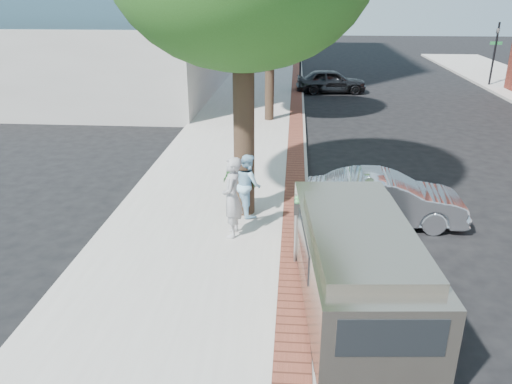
# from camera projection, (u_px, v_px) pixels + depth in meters

# --- Properties ---
(ground) EXTENTS (120.00, 120.00, 0.00)m
(ground) POSITION_uv_depth(u_px,v_px,m) (263.00, 253.00, 11.25)
(ground) COLOR black
(ground) RESTS_ON ground
(sidewalk) EXTENTS (5.00, 60.00, 0.15)m
(sidewalk) POSITION_uv_depth(u_px,v_px,m) (237.00, 146.00, 18.73)
(sidewalk) COLOR #9E9991
(sidewalk) RESTS_ON ground
(brick_strip) EXTENTS (0.60, 60.00, 0.01)m
(brick_strip) POSITION_uv_depth(u_px,v_px,m) (296.00, 145.00, 18.54)
(brick_strip) COLOR brown
(brick_strip) RESTS_ON sidewalk
(curb) EXTENTS (0.10, 60.00, 0.15)m
(curb) POSITION_uv_depth(u_px,v_px,m) (305.00, 148.00, 18.54)
(curb) COLOR gray
(curb) RESTS_ON ground
(office_base) EXTENTS (18.20, 22.20, 4.00)m
(office_base) POSITION_uv_depth(u_px,v_px,m) (82.00, 50.00, 31.78)
(office_base) COLOR gray
(office_base) RESTS_ON ground
(signal_near) EXTENTS (0.70, 0.15, 3.80)m
(signal_near) POSITION_uv_depth(u_px,v_px,m) (301.00, 48.00, 30.68)
(signal_near) COLOR black
(signal_near) RESTS_ON ground
(signal_far) EXTENTS (0.70, 0.15, 3.80)m
(signal_far) POSITION_uv_depth(u_px,v_px,m) (495.00, 49.00, 29.84)
(signal_far) COLOR black
(signal_far) RESTS_ON ground
(parking_meter) EXTENTS (0.12, 0.32, 1.47)m
(parking_meter) POSITION_uv_depth(u_px,v_px,m) (297.00, 216.00, 10.20)
(parking_meter) COLOR gray
(parking_meter) RESTS_ON sidewalk
(person_gray) EXTENTS (0.47, 0.71, 1.91)m
(person_gray) POSITION_uv_depth(u_px,v_px,m) (232.00, 197.00, 11.40)
(person_gray) COLOR #99999D
(person_gray) RESTS_ON sidewalk
(person_officer) EXTENTS (0.93, 1.00, 1.64)m
(person_officer) POSITION_uv_depth(u_px,v_px,m) (247.00, 184.00, 12.56)
(person_officer) COLOR #98CDEB
(person_officer) RESTS_ON sidewalk
(person_green) EXTENTS (1.00, 0.71, 1.57)m
(person_green) POSITION_uv_depth(u_px,v_px,m) (239.00, 183.00, 12.73)
(person_green) COLOR #408E43
(person_green) RESTS_ON sidewalk
(sedan_silver) EXTENTS (3.96, 1.47, 1.29)m
(sedan_silver) POSITION_uv_depth(u_px,v_px,m) (385.00, 199.00, 12.51)
(sedan_silver) COLOR #BABCC2
(sedan_silver) RESTS_ON ground
(bg_car) EXTENTS (4.08, 1.90, 1.35)m
(bg_car) POSITION_uv_depth(u_px,v_px,m) (331.00, 81.00, 28.67)
(bg_car) COLOR black
(bg_car) RESTS_ON ground
(van) EXTENTS (2.25, 5.02, 1.80)m
(van) POSITION_uv_depth(u_px,v_px,m) (355.00, 259.00, 9.03)
(van) COLOR gray
(van) RESTS_ON ground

